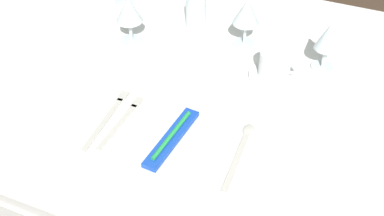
{
  "coord_description": "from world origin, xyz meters",
  "views": [
    {
      "loc": [
        0.34,
        -1.01,
        1.57
      ],
      "look_at": [
        -0.02,
        -0.16,
        0.76
      ],
      "focal_mm": 46.19,
      "sensor_mm": 36.0,
      "label": 1
    }
  ],
  "objects_px": {
    "toothbrush_package": "(172,138)",
    "fork_outer": "(123,120)",
    "wine_glass_left": "(328,39)",
    "coffee_cup_left": "(275,64)",
    "fork_inner": "(108,117)",
    "wine_glass_far": "(129,11)",
    "wine_glass_right": "(245,13)",
    "dinner_plate": "(172,143)",
    "spoon_soup": "(241,148)",
    "drink_tumbler": "(196,13)"
  },
  "relations": [
    {
      "from": "toothbrush_package",
      "to": "wine_glass_left",
      "type": "bearing_deg",
      "value": 59.4
    },
    {
      "from": "wine_glass_right",
      "to": "drink_tumbler",
      "type": "distance_m",
      "value": 0.19
    },
    {
      "from": "fork_inner",
      "to": "drink_tumbler",
      "type": "relative_size",
      "value": 2.23
    },
    {
      "from": "dinner_plate",
      "to": "coffee_cup_left",
      "type": "relative_size",
      "value": 2.25
    },
    {
      "from": "fork_outer",
      "to": "fork_inner",
      "type": "height_order",
      "value": "same"
    },
    {
      "from": "fork_outer",
      "to": "drink_tumbler",
      "type": "relative_size",
      "value": 1.99
    },
    {
      "from": "dinner_plate",
      "to": "fork_inner",
      "type": "distance_m",
      "value": 0.19
    },
    {
      "from": "fork_outer",
      "to": "wine_glass_far",
      "type": "height_order",
      "value": "wine_glass_far"
    },
    {
      "from": "fork_outer",
      "to": "fork_inner",
      "type": "distance_m",
      "value": 0.04
    },
    {
      "from": "dinner_plate",
      "to": "wine_glass_far",
      "type": "height_order",
      "value": "wine_glass_far"
    },
    {
      "from": "fork_inner",
      "to": "coffee_cup_left",
      "type": "bearing_deg",
      "value": 43.55
    },
    {
      "from": "fork_inner",
      "to": "drink_tumbler",
      "type": "distance_m",
      "value": 0.49
    },
    {
      "from": "dinner_plate",
      "to": "coffee_cup_left",
      "type": "xyz_separation_m",
      "value": [
        0.15,
        0.34,
        0.04
      ]
    },
    {
      "from": "fork_outer",
      "to": "wine_glass_left",
      "type": "bearing_deg",
      "value": 45.15
    },
    {
      "from": "coffee_cup_left",
      "to": "wine_glass_far",
      "type": "distance_m",
      "value": 0.45
    },
    {
      "from": "fork_outer",
      "to": "wine_glass_right",
      "type": "height_order",
      "value": "wine_glass_right"
    },
    {
      "from": "fork_outer",
      "to": "wine_glass_right",
      "type": "distance_m",
      "value": 0.48
    },
    {
      "from": "wine_glass_left",
      "to": "fork_outer",
      "type": "bearing_deg",
      "value": -134.85
    },
    {
      "from": "coffee_cup_left",
      "to": "wine_glass_left",
      "type": "height_order",
      "value": "wine_glass_left"
    },
    {
      "from": "toothbrush_package",
      "to": "fork_inner",
      "type": "relative_size",
      "value": 0.92
    },
    {
      "from": "dinner_plate",
      "to": "wine_glass_far",
      "type": "xyz_separation_m",
      "value": [
        -0.3,
        0.35,
        0.09
      ]
    },
    {
      "from": "spoon_soup",
      "to": "dinner_plate",
      "type": "bearing_deg",
      "value": -160.87
    },
    {
      "from": "spoon_soup",
      "to": "wine_glass_right",
      "type": "bearing_deg",
      "value": 108.03
    },
    {
      "from": "toothbrush_package",
      "to": "wine_glass_left",
      "type": "distance_m",
      "value": 0.52
    },
    {
      "from": "toothbrush_package",
      "to": "drink_tumbler",
      "type": "relative_size",
      "value": 2.04
    },
    {
      "from": "spoon_soup",
      "to": "wine_glass_right",
      "type": "height_order",
      "value": "wine_glass_right"
    },
    {
      "from": "fork_inner",
      "to": "spoon_soup",
      "type": "xyz_separation_m",
      "value": [
        0.34,
        0.03,
        -0.0
      ]
    },
    {
      "from": "drink_tumbler",
      "to": "dinner_plate",
      "type": "bearing_deg",
      "value": -73.4
    },
    {
      "from": "wine_glass_far",
      "to": "drink_tumbler",
      "type": "relative_size",
      "value": 1.4
    },
    {
      "from": "toothbrush_package",
      "to": "wine_glass_far",
      "type": "distance_m",
      "value": 0.47
    },
    {
      "from": "dinner_plate",
      "to": "spoon_soup",
      "type": "height_order",
      "value": "dinner_plate"
    },
    {
      "from": "spoon_soup",
      "to": "coffee_cup_left",
      "type": "bearing_deg",
      "value": 90.97
    },
    {
      "from": "fork_inner",
      "to": "spoon_soup",
      "type": "bearing_deg",
      "value": 4.55
    },
    {
      "from": "toothbrush_package",
      "to": "dinner_plate",
      "type": "bearing_deg",
      "value": 180.0
    },
    {
      "from": "toothbrush_package",
      "to": "fork_outer",
      "type": "xyz_separation_m",
      "value": [
        -0.15,
        0.03,
        -0.02
      ]
    },
    {
      "from": "dinner_plate",
      "to": "wine_glass_right",
      "type": "bearing_deg",
      "value": 87.75
    },
    {
      "from": "dinner_plate",
      "to": "wine_glass_left",
      "type": "xyz_separation_m",
      "value": [
        0.26,
        0.44,
        0.09
      ]
    },
    {
      "from": "coffee_cup_left",
      "to": "wine_glass_far",
      "type": "xyz_separation_m",
      "value": [
        -0.44,
        0.01,
        0.06
      ]
    },
    {
      "from": "wine_glass_left",
      "to": "wine_glass_right",
      "type": "bearing_deg",
      "value": 173.96
    },
    {
      "from": "dinner_plate",
      "to": "drink_tumbler",
      "type": "relative_size",
      "value": 2.36
    },
    {
      "from": "fork_inner",
      "to": "coffee_cup_left",
      "type": "xyz_separation_m",
      "value": [
        0.34,
        0.32,
        0.04
      ]
    },
    {
      "from": "fork_outer",
      "to": "coffee_cup_left",
      "type": "height_order",
      "value": "coffee_cup_left"
    },
    {
      "from": "dinner_plate",
      "to": "wine_glass_right",
      "type": "height_order",
      "value": "wine_glass_right"
    },
    {
      "from": "fork_outer",
      "to": "wine_glass_far",
      "type": "distance_m",
      "value": 0.37
    },
    {
      "from": "fork_inner",
      "to": "wine_glass_left",
      "type": "relative_size",
      "value": 1.62
    },
    {
      "from": "dinner_plate",
      "to": "wine_glass_far",
      "type": "relative_size",
      "value": 1.69
    },
    {
      "from": "wine_glass_right",
      "to": "wine_glass_far",
      "type": "xyz_separation_m",
      "value": [
        -0.31,
        -0.11,
        -0.0
      ]
    },
    {
      "from": "dinner_plate",
      "to": "fork_outer",
      "type": "bearing_deg",
      "value": 168.54
    },
    {
      "from": "toothbrush_package",
      "to": "fork_inner",
      "type": "distance_m",
      "value": 0.19
    },
    {
      "from": "fork_inner",
      "to": "wine_glass_far",
      "type": "xyz_separation_m",
      "value": [
        -0.11,
        0.33,
        0.1
      ]
    }
  ]
}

